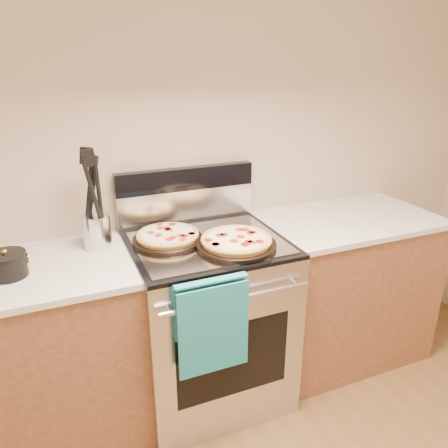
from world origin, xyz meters
name	(u,v)px	position (x,y,z in m)	size (l,w,h in m)	color
wall_back	(182,142)	(0.00, 2.00, 1.35)	(4.00, 4.00, 0.00)	tan
range_body	(208,322)	(0.00, 1.65, 0.45)	(0.76, 0.68, 0.90)	#B7B7BC
oven_window	(233,359)	(0.00, 1.31, 0.45)	(0.56, 0.01, 0.40)	black
cooktop	(207,243)	(0.00, 1.65, 0.91)	(0.76, 0.68, 0.02)	black
backsplash_lower	(187,205)	(0.00, 1.96, 1.01)	(0.76, 0.06, 0.18)	silver
backsplash_upper	(186,179)	(0.00, 1.96, 1.16)	(0.76, 0.06, 0.12)	black
oven_handle	(238,298)	(0.00, 1.27, 0.80)	(0.03, 0.03, 0.70)	silver
dish_towel	(212,324)	(-0.12, 1.27, 0.70)	(0.32, 0.05, 0.42)	#1B6C8A
foil_sheet	(209,243)	(0.00, 1.62, 0.92)	(0.70, 0.55, 0.01)	gray
cabinet_left	(30,362)	(-0.88, 1.68, 0.44)	(1.00, 0.62, 0.88)	brown
countertop_left	(13,275)	(-0.88, 1.68, 0.90)	(1.02, 0.64, 0.03)	beige
cabinet_right	(340,289)	(0.88, 1.68, 0.44)	(1.00, 0.62, 0.88)	brown
countertop_right	(348,220)	(0.88, 1.68, 0.90)	(1.02, 0.64, 0.03)	beige
pepperoni_pizza_back	(168,237)	(-0.18, 1.71, 0.95)	(0.34, 0.34, 0.05)	#AA7833
pepperoni_pizza_front	(236,242)	(0.10, 1.52, 0.95)	(0.38, 0.38, 0.05)	#AA7833
utensil_crock	(97,231)	(-0.50, 1.81, 0.99)	(0.13, 0.13, 0.17)	silver
saucepan	(7,266)	(-0.89, 1.64, 0.96)	(0.16, 0.16, 0.10)	black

